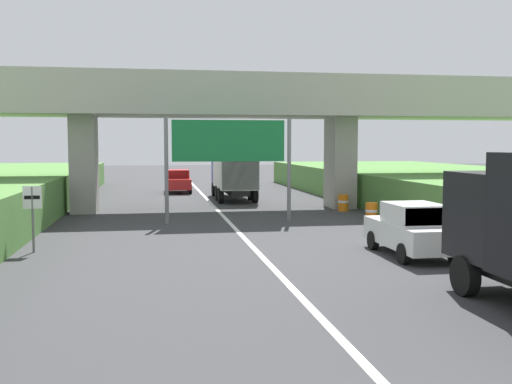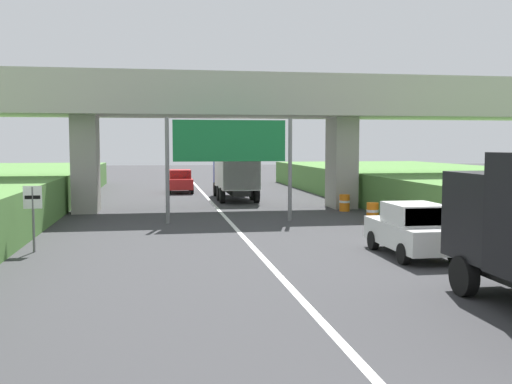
{
  "view_description": "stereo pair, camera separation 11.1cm",
  "coord_description": "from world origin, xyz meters",
  "px_view_note": "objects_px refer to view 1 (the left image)",
  "views": [
    {
      "loc": [
        -3.36,
        -3.97,
        3.61
      ],
      "look_at": [
        0.0,
        15.65,
        2.0
      ],
      "focal_mm": 41.48,
      "sensor_mm": 36.0,
      "label": 1
    },
    {
      "loc": [
        -3.25,
        -3.99,
        3.61
      ],
      "look_at": [
        0.0,
        15.65,
        2.0
      ],
      "focal_mm": 41.48,
      "sensor_mm": 36.0,
      "label": 2
    }
  ],
  "objects_px": {
    "car_white": "(412,230)",
    "construction_barrel_3": "(372,212)",
    "overhead_highway_sign": "(229,147)",
    "construction_barrel_2": "(415,225)",
    "construction_barrel_4": "(343,203)",
    "car_red": "(178,181)",
    "truck_blue": "(233,170)",
    "construction_barrel_1": "(477,244)",
    "speed_limit_sign": "(33,209)"
  },
  "relations": [
    {
      "from": "car_white",
      "to": "construction_barrel_3",
      "type": "bearing_deg",
      "value": 78.04
    },
    {
      "from": "overhead_highway_sign",
      "to": "construction_barrel_2",
      "type": "bearing_deg",
      "value": -39.89
    },
    {
      "from": "construction_barrel_4",
      "to": "overhead_highway_sign",
      "type": "bearing_deg",
      "value": -152.17
    },
    {
      "from": "overhead_highway_sign",
      "to": "car_red",
      "type": "xyz_separation_m",
      "value": [
        -1.66,
        17.39,
        -2.65
      ]
    },
    {
      "from": "car_white",
      "to": "construction_barrel_2",
      "type": "xyz_separation_m",
      "value": [
        1.81,
        3.7,
        -0.4
      ]
    },
    {
      "from": "car_red",
      "to": "construction_barrel_3",
      "type": "distance_m",
      "value": 20.16
    },
    {
      "from": "construction_barrel_3",
      "to": "construction_barrel_4",
      "type": "bearing_deg",
      "value": 88.65
    },
    {
      "from": "overhead_highway_sign",
      "to": "truck_blue",
      "type": "bearing_deg",
      "value": 81.53
    },
    {
      "from": "construction_barrel_2",
      "to": "construction_barrel_4",
      "type": "height_order",
      "value": "same"
    },
    {
      "from": "truck_blue",
      "to": "construction_barrel_1",
      "type": "xyz_separation_m",
      "value": [
        4.98,
        -21.25,
        -1.47
      ]
    },
    {
      "from": "overhead_highway_sign",
      "to": "construction_barrel_2",
      "type": "distance_m",
      "value": 9.16
    },
    {
      "from": "speed_limit_sign",
      "to": "construction_barrel_4",
      "type": "relative_size",
      "value": 2.48
    },
    {
      "from": "truck_blue",
      "to": "construction_barrel_1",
      "type": "bearing_deg",
      "value": -76.82
    },
    {
      "from": "construction_barrel_4",
      "to": "speed_limit_sign",
      "type": "bearing_deg",
      "value": -144.46
    },
    {
      "from": "truck_blue",
      "to": "car_white",
      "type": "xyz_separation_m",
      "value": [
        3.16,
        -20.42,
        -1.08
      ]
    },
    {
      "from": "car_white",
      "to": "construction_barrel_1",
      "type": "bearing_deg",
      "value": -24.59
    },
    {
      "from": "overhead_highway_sign",
      "to": "truck_blue",
      "type": "xyz_separation_m",
      "value": [
        1.66,
        11.17,
        -1.57
      ]
    },
    {
      "from": "speed_limit_sign",
      "to": "construction_barrel_4",
      "type": "bearing_deg",
      "value": 35.54
    },
    {
      "from": "car_white",
      "to": "car_red",
      "type": "bearing_deg",
      "value": 103.68
    },
    {
      "from": "truck_blue",
      "to": "car_white",
      "type": "bearing_deg",
      "value": -81.21
    },
    {
      "from": "overhead_highway_sign",
      "to": "construction_barrel_2",
      "type": "height_order",
      "value": "overhead_highway_sign"
    },
    {
      "from": "construction_barrel_4",
      "to": "truck_blue",
      "type": "bearing_deg",
      "value": 123.21
    },
    {
      "from": "car_white",
      "to": "construction_barrel_4",
      "type": "relative_size",
      "value": 4.56
    },
    {
      "from": "construction_barrel_2",
      "to": "speed_limit_sign",
      "type": "bearing_deg",
      "value": -175.97
    },
    {
      "from": "overhead_highway_sign",
      "to": "construction_barrel_3",
      "type": "distance_m",
      "value": 7.31
    },
    {
      "from": "construction_barrel_2",
      "to": "construction_barrel_4",
      "type": "relative_size",
      "value": 1.0
    },
    {
      "from": "car_red",
      "to": "construction_barrel_2",
      "type": "distance_m",
      "value": 24.39
    },
    {
      "from": "construction_barrel_1",
      "to": "construction_barrel_4",
      "type": "bearing_deg",
      "value": 89.86
    },
    {
      "from": "car_white",
      "to": "construction_barrel_4",
      "type": "bearing_deg",
      "value": 81.75
    },
    {
      "from": "car_red",
      "to": "construction_barrel_4",
      "type": "xyz_separation_m",
      "value": [
        8.33,
        -13.87,
        -0.4
      ]
    },
    {
      "from": "speed_limit_sign",
      "to": "car_white",
      "type": "xyz_separation_m",
      "value": [
        12.22,
        -2.71,
        -0.62
      ]
    },
    {
      "from": "construction_barrel_2",
      "to": "construction_barrel_4",
      "type": "xyz_separation_m",
      "value": [
        0.04,
        9.06,
        0.0
      ]
    },
    {
      "from": "construction_barrel_1",
      "to": "construction_barrel_2",
      "type": "xyz_separation_m",
      "value": [
        -0.01,
        4.53,
        0.0
      ]
    },
    {
      "from": "car_red",
      "to": "construction_barrel_3",
      "type": "height_order",
      "value": "car_red"
    },
    {
      "from": "construction_barrel_1",
      "to": "construction_barrel_4",
      "type": "xyz_separation_m",
      "value": [
        0.03,
        13.6,
        0.0
      ]
    },
    {
      "from": "speed_limit_sign",
      "to": "construction_barrel_2",
      "type": "height_order",
      "value": "speed_limit_sign"
    },
    {
      "from": "speed_limit_sign",
      "to": "car_red",
      "type": "distance_m",
      "value": 24.61
    },
    {
      "from": "overhead_highway_sign",
      "to": "car_red",
      "type": "relative_size",
      "value": 1.43
    },
    {
      "from": "truck_blue",
      "to": "car_white",
      "type": "height_order",
      "value": "truck_blue"
    },
    {
      "from": "overhead_highway_sign",
      "to": "car_white",
      "type": "bearing_deg",
      "value": -62.45
    },
    {
      "from": "construction_barrel_1",
      "to": "car_white",
      "type": "bearing_deg",
      "value": 155.41
    },
    {
      "from": "construction_barrel_3",
      "to": "construction_barrel_2",
      "type": "bearing_deg",
      "value": -89.18
    },
    {
      "from": "car_white",
      "to": "construction_barrel_3",
      "type": "xyz_separation_m",
      "value": [
        1.74,
        8.23,
        -0.4
      ]
    },
    {
      "from": "overhead_highway_sign",
      "to": "speed_limit_sign",
      "type": "xyz_separation_m",
      "value": [
        -7.4,
        -6.53,
        -2.03
      ]
    },
    {
      "from": "construction_barrel_1",
      "to": "construction_barrel_3",
      "type": "relative_size",
      "value": 1.0
    },
    {
      "from": "car_red",
      "to": "construction_barrel_1",
      "type": "relative_size",
      "value": 4.56
    },
    {
      "from": "car_white",
      "to": "construction_barrel_4",
      "type": "height_order",
      "value": "car_white"
    },
    {
      "from": "speed_limit_sign",
      "to": "construction_barrel_2",
      "type": "xyz_separation_m",
      "value": [
        14.03,
        0.99,
        -1.02
      ]
    },
    {
      "from": "truck_blue",
      "to": "construction_barrel_4",
      "type": "bearing_deg",
      "value": -56.79
    },
    {
      "from": "construction_barrel_1",
      "to": "construction_barrel_3",
      "type": "xyz_separation_m",
      "value": [
        -0.07,
        9.06,
        0.0
      ]
    }
  ]
}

